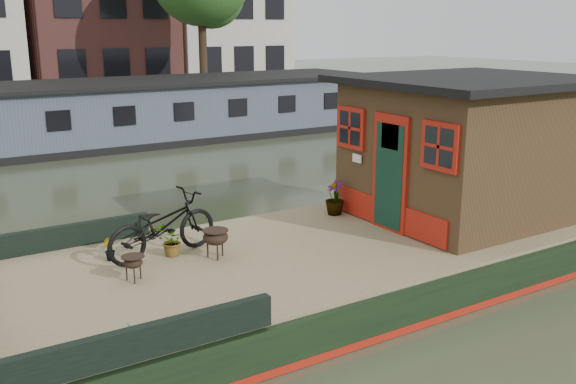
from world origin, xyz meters
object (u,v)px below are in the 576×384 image
brazier_front (216,244)px  cabin (468,146)px  bicycle (162,226)px  brazier_rear (134,268)px

brazier_front → cabin: bearing=-3.7°
bicycle → brazier_front: 0.81m
brazier_front → bicycle: bearing=142.3°
brazier_front → brazier_rear: bearing=-170.7°
cabin → brazier_rear: cabin is taller
cabin → brazier_front: 4.87m
brazier_front → brazier_rear: brazier_front is taller
brazier_front → brazier_rear: (-1.29, -0.21, -0.04)m
cabin → brazier_rear: 6.14m
cabin → brazier_front: size_ratio=9.40×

